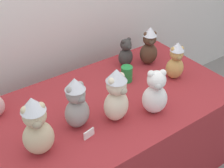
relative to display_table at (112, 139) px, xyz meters
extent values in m
cube|color=maroon|center=(0.00, 0.00, 0.00)|extent=(1.58, 0.89, 0.71)
ellipsoid|color=gray|center=(-0.29, -0.08, 0.44)|extent=(0.16, 0.14, 0.18)
sphere|color=gray|center=(-0.29, -0.08, 0.58)|extent=(0.11, 0.11, 0.11)
sphere|color=gray|center=(-0.33, -0.09, 0.62)|extent=(0.04, 0.04, 0.04)
sphere|color=gray|center=(-0.26, -0.08, 0.62)|extent=(0.04, 0.04, 0.04)
sphere|color=slate|center=(-0.29, -0.13, 0.57)|extent=(0.04, 0.04, 0.04)
cone|color=silver|center=(-0.29, -0.08, 0.64)|extent=(0.11, 0.11, 0.07)
ellipsoid|color=tan|center=(0.50, -0.04, 0.43)|extent=(0.16, 0.14, 0.15)
sphere|color=tan|center=(0.50, -0.04, 0.54)|extent=(0.09, 0.09, 0.09)
sphere|color=tan|center=(0.47, -0.03, 0.58)|extent=(0.03, 0.03, 0.03)
sphere|color=tan|center=(0.53, -0.05, 0.58)|extent=(0.03, 0.03, 0.03)
sphere|color=olive|center=(0.48, -0.08, 0.54)|extent=(0.04, 0.04, 0.04)
cone|color=silver|center=(0.50, -0.04, 0.60)|extent=(0.10, 0.10, 0.06)
ellipsoid|color=#383533|center=(0.32, 0.28, 0.42)|extent=(0.12, 0.10, 0.14)
sphere|color=#383533|center=(0.32, 0.28, 0.53)|extent=(0.08, 0.08, 0.08)
sphere|color=#383533|center=(0.30, 0.28, 0.56)|extent=(0.03, 0.03, 0.03)
sphere|color=#383533|center=(0.35, 0.28, 0.56)|extent=(0.03, 0.03, 0.03)
sphere|color=#32302E|center=(0.32, 0.25, 0.52)|extent=(0.03, 0.03, 0.03)
ellipsoid|color=#4C3323|center=(0.48, 0.21, 0.44)|extent=(0.17, 0.15, 0.16)
sphere|color=#4C3323|center=(0.48, 0.21, 0.56)|extent=(0.10, 0.10, 0.10)
sphere|color=#4C3323|center=(0.45, 0.22, 0.59)|extent=(0.04, 0.04, 0.04)
sphere|color=#4C3323|center=(0.51, 0.20, 0.59)|extent=(0.04, 0.04, 0.04)
sphere|color=#412E23|center=(0.47, 0.17, 0.55)|extent=(0.04, 0.04, 0.04)
cone|color=silver|center=(0.48, 0.21, 0.62)|extent=(0.10, 0.10, 0.06)
ellipsoid|color=beige|center=(-0.08, -0.16, 0.45)|extent=(0.18, 0.16, 0.19)
sphere|color=beige|center=(-0.08, -0.16, 0.59)|extent=(0.11, 0.11, 0.11)
sphere|color=beige|center=(-0.12, -0.16, 0.63)|extent=(0.04, 0.04, 0.04)
sphere|color=beige|center=(-0.05, -0.15, 0.63)|extent=(0.04, 0.04, 0.04)
sphere|color=#ABA08A|center=(-0.07, -0.20, 0.58)|extent=(0.05, 0.05, 0.05)
cone|color=silver|center=(-0.08, -0.16, 0.66)|extent=(0.12, 0.12, 0.07)
ellipsoid|color=#CCB78E|center=(-0.55, -0.14, 0.45)|extent=(0.18, 0.16, 0.19)
sphere|color=#CCB78E|center=(-0.55, -0.14, 0.59)|extent=(0.12, 0.12, 0.12)
sphere|color=#CCB78E|center=(-0.58, -0.13, 0.64)|extent=(0.04, 0.04, 0.04)
sphere|color=#CCB78E|center=(-0.51, -0.15, 0.64)|extent=(0.04, 0.04, 0.04)
sphere|color=#9D8E71|center=(-0.56, -0.19, 0.58)|extent=(0.05, 0.05, 0.05)
cone|color=silver|center=(-0.55, -0.14, 0.66)|extent=(0.12, 0.12, 0.08)
ellipsoid|color=white|center=(0.14, -0.24, 0.45)|extent=(0.19, 0.18, 0.18)
sphere|color=white|center=(0.14, -0.24, 0.58)|extent=(0.11, 0.11, 0.11)
sphere|color=white|center=(0.11, -0.22, 0.62)|extent=(0.04, 0.04, 0.04)
sphere|color=white|center=(0.17, -0.25, 0.62)|extent=(0.04, 0.04, 0.04)
sphere|color=#B4B3AF|center=(0.11, -0.28, 0.57)|extent=(0.05, 0.05, 0.05)
cylinder|color=#238C3D|center=(0.21, 0.12, 0.41)|extent=(0.08, 0.08, 0.11)
cube|color=white|center=(-0.29, -0.20, 0.38)|extent=(0.07, 0.02, 0.05)
camera|label=1|loc=(-0.86, -1.22, 1.52)|focal=47.65mm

